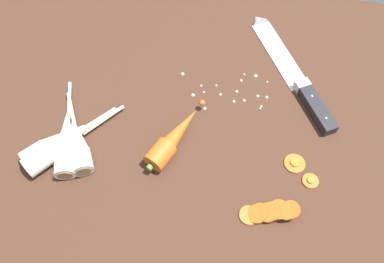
# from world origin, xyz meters

# --- Properties ---
(ground_plane) EXTENTS (1.20, 0.90, 0.04)m
(ground_plane) POSITION_xyz_m (0.00, 0.00, -0.02)
(ground_plane) COLOR #42281C
(chefs_knife) EXTENTS (0.22, 0.31, 0.04)m
(chefs_knife) POSITION_xyz_m (0.17, 0.19, 0.01)
(chefs_knife) COLOR silver
(chefs_knife) RESTS_ON ground_plane
(whole_carrot) EXTENTS (0.09, 0.17, 0.04)m
(whole_carrot) POSITION_xyz_m (-0.03, -0.05, 0.02)
(whole_carrot) COLOR #D6601E
(whole_carrot) RESTS_ON ground_plane
(parsnip_front) EXTENTS (0.14, 0.17, 0.04)m
(parsnip_front) POSITION_xyz_m (-0.25, -0.11, 0.02)
(parsnip_front) COLOR silver
(parsnip_front) RESTS_ON ground_plane
(parsnip_mid_left) EXTENTS (0.12, 0.17, 0.04)m
(parsnip_mid_left) POSITION_xyz_m (-0.20, -0.10, 0.02)
(parsnip_mid_left) COLOR silver
(parsnip_mid_left) RESTS_ON ground_plane
(parsnip_mid_right) EXTENTS (0.14, 0.19, 0.04)m
(parsnip_mid_right) POSITION_xyz_m (-0.23, -0.11, 0.02)
(parsnip_mid_right) COLOR silver
(parsnip_mid_right) RESTS_ON ground_plane
(parsnip_back) EXTENTS (0.10, 0.21, 0.04)m
(parsnip_back) POSITION_xyz_m (-0.23, -0.10, 0.02)
(parsnip_back) COLOR silver
(parsnip_back) RESTS_ON ground_plane
(carrot_slice_stack) EXTENTS (0.10, 0.05, 0.04)m
(carrot_slice_stack) POSITION_xyz_m (0.17, -0.14, 0.01)
(carrot_slice_stack) COLOR #D6601E
(carrot_slice_stack) RESTS_ON ground_plane
(carrot_slice_stray_near) EXTENTS (0.03, 0.03, 0.01)m
(carrot_slice_stray_near) POSITION_xyz_m (0.23, -0.06, 0.00)
(carrot_slice_stray_near) COLOR #D6601E
(carrot_slice_stray_near) RESTS_ON ground_plane
(carrot_slice_stray_mid) EXTENTS (0.04, 0.04, 0.01)m
(carrot_slice_stray_mid) POSITION_xyz_m (0.20, -0.04, 0.00)
(carrot_slice_stray_mid) COLOR #D6601E
(carrot_slice_stray_mid) RESTS_ON ground_plane
(mince_crumbs) EXTENTS (0.19, 0.12, 0.01)m
(mince_crumbs) POSITION_xyz_m (0.05, 0.10, 0.00)
(mince_crumbs) COLOR beige
(mince_crumbs) RESTS_ON ground_plane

